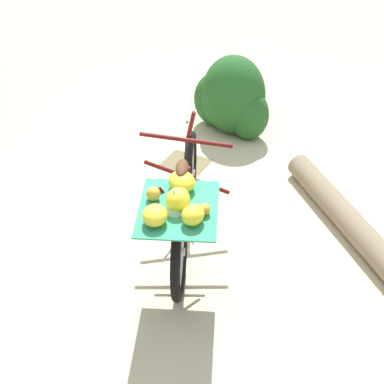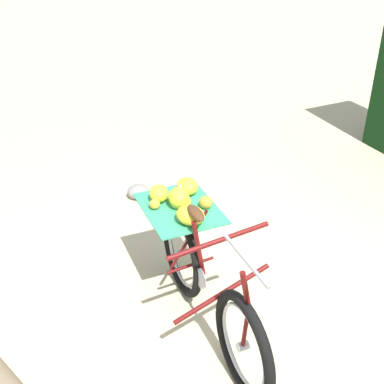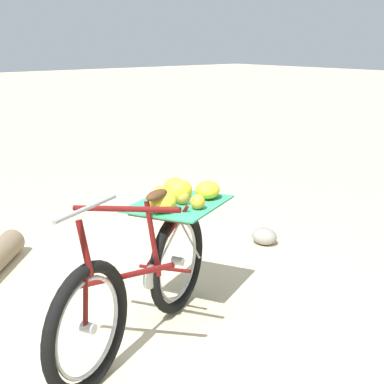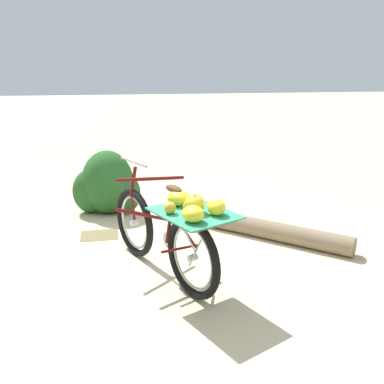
% 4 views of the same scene
% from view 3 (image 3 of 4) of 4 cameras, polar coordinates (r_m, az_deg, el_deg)
% --- Properties ---
extents(ground_plane, '(60.00, 60.00, 0.00)m').
position_cam_3_polar(ground_plane, '(3.57, -3.91, -16.37)').
color(ground_plane, beige).
extents(bicycle, '(1.02, 1.74, 1.03)m').
position_cam_3_polar(bicycle, '(3.63, -4.17, -6.93)').
color(bicycle, black).
rests_on(bicycle, ground_plane).
extents(path_stone, '(0.25, 0.21, 0.16)m').
position_cam_3_polar(path_stone, '(5.38, 7.22, -4.38)').
color(path_stone, gray).
rests_on(path_stone, ground_plane).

